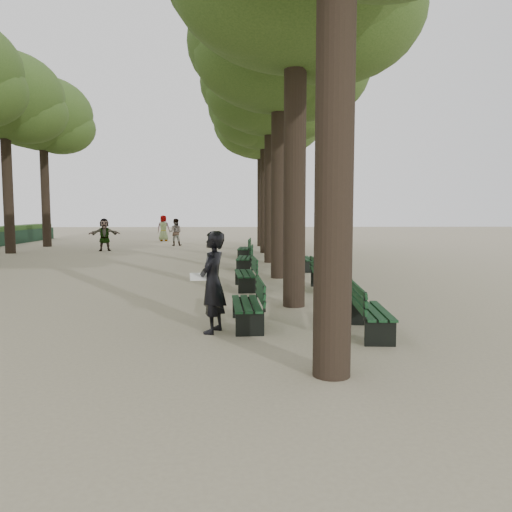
{
  "coord_description": "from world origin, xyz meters",
  "views": [
    {
      "loc": [
        0.28,
        -8.66,
        2.27
      ],
      "look_at": [
        0.6,
        3.0,
        1.2
      ],
      "focal_mm": 35.0,
      "sensor_mm": 36.0,
      "label": 1
    }
  ],
  "objects": [
    {
      "name": "man_with_map",
      "position": [
        -0.27,
        0.48,
        0.95
      ],
      "size": [
        0.74,
        0.84,
        1.89
      ],
      "color": "black",
      "rests_on": "ground"
    },
    {
      "name": "pedestrian_c",
      "position": [
        2.02,
        20.27,
        0.89
      ],
      "size": [
        1.05,
        0.37,
        1.78
      ],
      "primitive_type": "imported",
      "rotation": [
        0.0,
        0.0,
        6.27
      ],
      "color": "#262628",
      "rests_on": "ground"
    },
    {
      "name": "bench_right_2",
      "position": [
        2.63,
        10.11,
        0.27
      ],
      "size": [
        0.61,
        1.81,
        0.92
      ],
      "color": "black",
      "rests_on": "ground"
    },
    {
      "name": "tree_central_4",
      "position": [
        1.5,
        18.0,
        7.65
      ],
      "size": [
        6.0,
        6.0,
        9.95
      ],
      "color": "#33261C",
      "rests_on": "ground"
    },
    {
      "name": "tree_far_5",
      "position": [
        -12.0,
        23.0,
        8.14
      ],
      "size": [
        6.0,
        6.0,
        10.45
      ],
      "color": "#33261C",
      "rests_on": "ground"
    },
    {
      "name": "tree_central_3",
      "position": [
        1.5,
        13.0,
        7.65
      ],
      "size": [
        6.0,
        6.0,
        9.95
      ],
      "color": "#33261C",
      "rests_on": "ground"
    },
    {
      "name": "bench_left_0",
      "position": [
        0.37,
        0.97,
        0.27
      ],
      "size": [
        0.67,
        1.83,
        0.92
      ],
      "color": "black",
      "rests_on": "ground"
    },
    {
      "name": "tree_far_4",
      "position": [
        -12.0,
        18.0,
        8.14
      ],
      "size": [
        6.0,
        6.0,
        10.45
      ],
      "color": "#33261C",
      "rests_on": "ground"
    },
    {
      "name": "tree_central_2",
      "position": [
        1.5,
        8.0,
        7.65
      ],
      "size": [
        6.0,
        6.0,
        9.95
      ],
      "color": "#33261C",
      "rests_on": "ground"
    },
    {
      "name": "pedestrian_a",
      "position": [
        -4.01,
        23.45,
        0.87
      ],
      "size": [
        0.87,
        0.41,
        1.74
      ],
      "primitive_type": "imported",
      "rotation": [
        0.0,
        0.0,
        3.06
      ],
      "color": "#262628",
      "rests_on": "ground"
    },
    {
      "name": "bench_right_3",
      "position": [
        2.63,
        15.75,
        0.27
      ],
      "size": [
        0.71,
        1.84,
        0.92
      ],
      "color": "black",
      "rests_on": "ground"
    },
    {
      "name": "bench_right_1",
      "position": [
        2.63,
        5.24,
        0.27
      ],
      "size": [
        0.68,
        1.83,
        0.92
      ],
      "color": "black",
      "rests_on": "ground"
    },
    {
      "name": "bench_left_2",
      "position": [
        0.37,
        10.41,
        0.27
      ],
      "size": [
        0.7,
        1.84,
        0.92
      ],
      "color": "black",
      "rests_on": "ground"
    },
    {
      "name": "ground",
      "position": [
        0.0,
        0.0,
        0.0
      ],
      "size": [
        120.0,
        120.0,
        0.0
      ],
      "primitive_type": "plane",
      "color": "tan",
      "rests_on": "ground"
    },
    {
      "name": "bench_right_0",
      "position": [
        2.63,
        0.22,
        0.27
      ],
      "size": [
        0.69,
        1.83,
        0.92
      ],
      "color": "black",
      "rests_on": "ground"
    },
    {
      "name": "bench_left_3",
      "position": [
        0.37,
        15.22,
        0.27
      ],
      "size": [
        0.7,
        1.84,
        0.92
      ],
      "color": "black",
      "rests_on": "ground"
    },
    {
      "name": "bench_left_1",
      "position": [
        0.37,
        5.65,
        0.27
      ],
      "size": [
        0.69,
        1.83,
        0.92
      ],
      "color": "black",
      "rests_on": "ground"
    },
    {
      "name": "pedestrian_d",
      "position": [
        -5.55,
        28.42,
        0.96
      ],
      "size": [
        0.97,
        0.48,
        1.91
      ],
      "primitive_type": "imported",
      "rotation": [
        0.0,
        0.0,
        3.04
      ],
      "color": "#262628",
      "rests_on": "ground"
    },
    {
      "name": "tree_central_5",
      "position": [
        1.5,
        23.0,
        7.65
      ],
      "size": [
        6.0,
        6.0,
        9.95
      ],
      "color": "#33261C",
      "rests_on": "ground"
    },
    {
      "name": "pedestrian_e",
      "position": [
        -7.43,
        19.41,
        0.91
      ],
      "size": [
        1.73,
        0.79,
        1.83
      ],
      "primitive_type": "imported",
      "rotation": [
        0.0,
        0.0,
        0.26
      ],
      "color": "#262628",
      "rests_on": "ground"
    }
  ]
}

